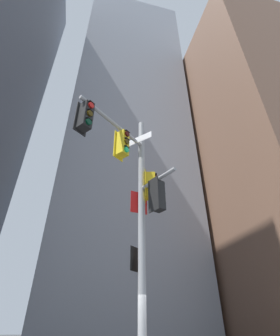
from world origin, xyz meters
The scene contains 3 objects.
building_tower_right centered at (19.45, 11.99, 19.54)m, with size 17.07×17.07×39.07m, color brown.
building_mid_block centered at (2.74, 21.80, 26.91)m, with size 15.46×15.46×53.83m, color #9399A3.
signal_pole_assembly centered at (-0.33, -0.44, 5.48)m, with size 3.28×2.40×8.99m.
Camera 1 is at (-1.89, -7.52, 1.80)m, focal length 26.20 mm.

